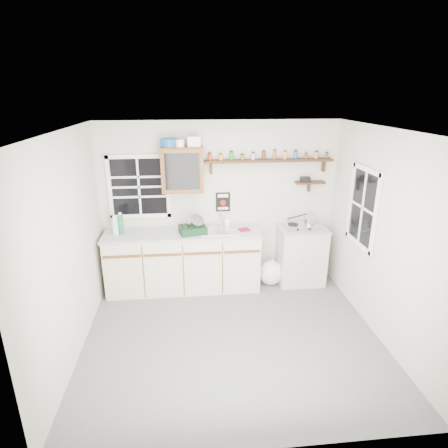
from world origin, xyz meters
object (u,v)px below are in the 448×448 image
at_px(right_cabinet, 300,255).
at_px(dish_rack, 194,227).
at_px(upper_cabinet, 182,169).
at_px(spice_shelf, 268,160).
at_px(main_cabinet, 183,260).
at_px(hotplate, 301,226).

relative_size(right_cabinet, dish_rack, 2.13).
xyz_separation_m(upper_cabinet, spice_shelf, (1.27, 0.07, 0.10)).
distance_m(right_cabinet, upper_cabinet, 2.26).
bearing_deg(right_cabinet, main_cabinet, -179.21).
height_order(right_cabinet, hotplate, hotplate).
relative_size(spice_shelf, dish_rack, 4.47).
relative_size(main_cabinet, dish_rack, 5.40).
height_order(dish_rack, hotplate, dish_rack).
bearing_deg(main_cabinet, upper_cabinet, 76.32).
bearing_deg(dish_rack, upper_cabinet, 110.06).
relative_size(upper_cabinet, spice_shelf, 0.34).
height_order(main_cabinet, upper_cabinet, upper_cabinet).
relative_size(main_cabinet, hotplate, 4.39).
relative_size(main_cabinet, right_cabinet, 2.54).
distance_m(right_cabinet, hotplate, 0.49).
relative_size(right_cabinet, hotplate, 1.73).
xyz_separation_m(main_cabinet, right_cabinet, (1.83, 0.03, -0.01)).
relative_size(main_cabinet, upper_cabinet, 3.55).
relative_size(upper_cabinet, dish_rack, 1.52).
relative_size(spice_shelf, hotplate, 3.63).
bearing_deg(right_cabinet, spice_shelf, 160.65).
xyz_separation_m(main_cabinet, hotplate, (1.80, 0.01, 0.48)).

